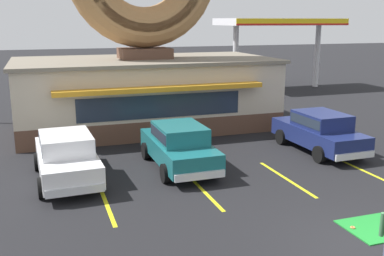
% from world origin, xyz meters
% --- Properties ---
extents(ground_plane, '(160.00, 160.00, 0.00)m').
position_xyz_m(ground_plane, '(0.00, 0.00, 0.00)').
color(ground_plane, black).
extents(donut_shop_building, '(12.30, 6.75, 10.96)m').
position_xyz_m(donut_shop_building, '(-2.21, 13.94, 3.74)').
color(donut_shop_building, brown).
rests_on(donut_shop_building, ground).
extents(mini_donut_mid_right, '(0.13, 0.13, 0.04)m').
position_xyz_m(mini_donut_mid_right, '(0.15, 1.17, 0.05)').
color(mini_donut_mid_right, '#D17F47').
rests_on(mini_donut_mid_right, putting_mat).
extents(car_navy, '(2.04, 4.59, 1.60)m').
position_xyz_m(car_navy, '(3.38, 7.47, 0.87)').
color(car_navy, navy).
rests_on(car_navy, ground).
extents(car_white, '(2.11, 4.62, 1.60)m').
position_xyz_m(car_white, '(-6.45, 7.20, 0.87)').
color(car_white, silver).
rests_on(car_white, ground).
extents(car_teal, '(2.00, 4.57, 1.60)m').
position_xyz_m(car_teal, '(-2.58, 7.26, 0.87)').
color(car_teal, '#196066').
rests_on(car_teal, ground).
extents(trash_bin, '(0.57, 0.57, 0.97)m').
position_xyz_m(trash_bin, '(4.68, 10.92, 0.50)').
color(trash_bin, '#232833').
rests_on(trash_bin, ground).
extents(gas_station_canopy, '(9.00, 4.46, 5.30)m').
position_xyz_m(gas_station_canopy, '(10.20, 23.14, 4.86)').
color(gas_station_canopy, silver).
rests_on(gas_station_canopy, ground).
extents(parking_stripe_far_left, '(0.12, 3.60, 0.01)m').
position_xyz_m(parking_stripe_far_left, '(-5.53, 5.00, 0.00)').
color(parking_stripe_far_left, yellow).
rests_on(parking_stripe_far_left, ground).
extents(parking_stripe_left, '(0.12, 3.60, 0.01)m').
position_xyz_m(parking_stripe_left, '(-2.53, 5.00, 0.00)').
color(parking_stripe_left, yellow).
rests_on(parking_stripe_left, ground).
extents(parking_stripe_mid_left, '(0.12, 3.60, 0.01)m').
position_xyz_m(parking_stripe_mid_left, '(0.47, 5.00, 0.00)').
color(parking_stripe_mid_left, yellow).
rests_on(parking_stripe_mid_left, ground).
extents(parking_stripe_centre, '(0.12, 3.60, 0.01)m').
position_xyz_m(parking_stripe_centre, '(3.47, 5.00, 0.00)').
color(parking_stripe_centre, yellow).
rests_on(parking_stripe_centre, ground).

